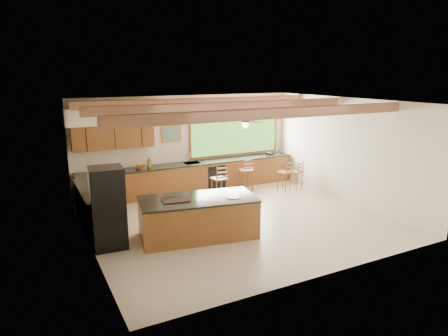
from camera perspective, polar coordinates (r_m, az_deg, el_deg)
ground at (r=10.30m, az=1.89°, el=-7.44°), size 7.20×7.20×0.00m
room_shell at (r=10.23m, az=-0.63°, el=5.26°), size 7.27×6.54×3.02m
counter_run at (r=12.02m, az=-7.39°, el=-2.15°), size 7.12×3.10×1.24m
island at (r=9.18m, az=-3.72°, el=-7.03°), size 2.80×1.67×0.94m
refrigerator at (r=8.83m, az=-16.23°, el=-5.49°), size 0.74×0.72×1.76m
bar_stool_a at (r=12.66m, az=3.32°, el=-0.38°), size 0.42×0.42×1.11m
bar_stool_b at (r=11.51m, az=-0.58°, el=-1.66°), size 0.41×0.41×1.14m
bar_stool_c at (r=12.71m, az=8.74°, el=-0.72°), size 0.48×0.48×1.01m
bar_stool_d at (r=13.00m, az=10.45°, el=-0.64°), size 0.42×0.42×0.95m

